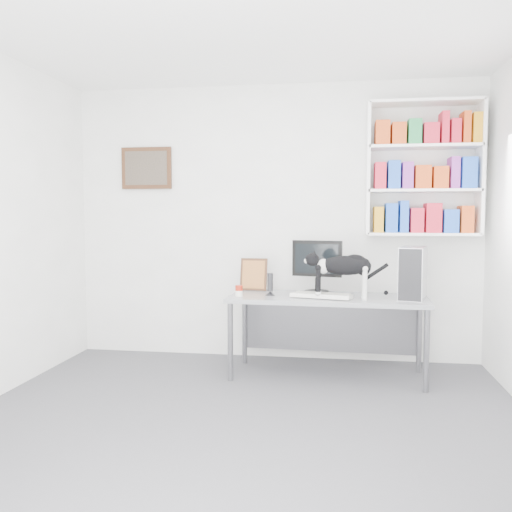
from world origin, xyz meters
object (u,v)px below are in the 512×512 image
object	(u,v)px
keyboard	(322,296)
cat	(343,276)
bookshelf	(423,169)
leaning_print	(254,274)
desk	(327,336)
monitor	(317,266)
pc_tower	(413,272)
speaker	(270,284)
soup_can	(239,291)

from	to	relation	value
keyboard	cat	bearing A→B (deg)	-1.15
bookshelf	leaning_print	xyz separation A→B (m)	(-1.55, -0.18, -0.98)
desk	leaning_print	bearing A→B (deg)	161.48
monitor	pc_tower	distance (m)	0.85
speaker	soup_can	distance (m)	0.28
bookshelf	keyboard	distance (m)	1.54
monitor	pc_tower	bearing A→B (deg)	-1.75
bookshelf	soup_can	world-z (taller)	bookshelf
keyboard	speaker	world-z (taller)	speaker
cat	keyboard	bearing A→B (deg)	165.09
monitor	pc_tower	size ratio (longest dim) A/B	1.11
soup_can	speaker	bearing A→B (deg)	19.39
speaker	bookshelf	bearing A→B (deg)	12.00
pc_tower	speaker	bearing A→B (deg)	-164.54
speaker	soup_can	size ratio (longest dim) A/B	2.15
bookshelf	leaning_print	size ratio (longest dim) A/B	3.94
monitor	speaker	bearing A→B (deg)	-138.55
bookshelf	desk	distance (m)	1.78
keyboard	pc_tower	xyz separation A→B (m)	(0.77, 0.11, 0.20)
pc_tower	cat	world-z (taller)	pc_tower
keyboard	desk	bearing A→B (deg)	76.61
soup_can	cat	distance (m)	0.91
keyboard	soup_can	size ratio (longest dim) A/B	5.38
bookshelf	keyboard	size ratio (longest dim) A/B	2.41
desk	cat	xyz separation A→B (m)	(0.13, -0.15, 0.55)
keyboard	soup_can	distance (m)	0.72
speaker	monitor	bearing A→B (deg)	22.54
bookshelf	pc_tower	world-z (taller)	bookshelf
bookshelf	desk	size ratio (longest dim) A/B	0.72
leaning_print	keyboard	bearing A→B (deg)	-26.46
monitor	keyboard	size ratio (longest dim) A/B	0.95
bookshelf	speaker	bearing A→B (deg)	-160.83
desk	speaker	xyz separation A→B (m)	(-0.51, -0.02, 0.46)
speaker	leaning_print	size ratio (longest dim) A/B	0.66
desk	leaning_print	xyz separation A→B (m)	(-0.70, 0.27, 0.51)
bookshelf	keyboard	world-z (taller)	bookshelf
soup_can	cat	size ratio (longest dim) A/B	0.15
leaning_print	cat	size ratio (longest dim) A/B	0.50
desk	pc_tower	xyz separation A→B (m)	(0.72, 0.01, 0.58)
bookshelf	pc_tower	bearing A→B (deg)	-106.60
soup_can	cat	xyz separation A→B (m)	(0.90, -0.03, 0.15)
speaker	soup_can	xyz separation A→B (m)	(-0.26, -0.09, -0.06)
speaker	leaning_print	distance (m)	0.35
keyboard	speaker	xyz separation A→B (m)	(-0.46, 0.08, 0.08)
leaning_print	speaker	bearing A→B (deg)	-53.55
keyboard	leaning_print	xyz separation A→B (m)	(-0.65, 0.37, 0.14)
bookshelf	pc_tower	distance (m)	1.02
speaker	keyboard	bearing A→B (deg)	-16.58
keyboard	soup_can	world-z (taller)	soup_can
monitor	leaning_print	distance (m)	0.61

